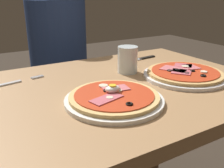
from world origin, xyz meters
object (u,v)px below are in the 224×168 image
pizza_across_left (185,74)px  water_glass_far (128,61)px  diner_person (60,74)px  pizza_foreground (114,98)px  knife (141,59)px  dining_table (114,122)px  fork (18,81)px

pizza_across_left → water_glass_far: bearing=133.2°
water_glass_far → diner_person: (-0.06, 0.62, -0.21)m
pizza_foreground → knife: (0.35, 0.34, -0.01)m
dining_table → fork: size_ratio=6.50×
fork → diner_person: diner_person is taller
dining_table → diner_person: 0.71m
dining_table → knife: bearing=39.0°
pizza_across_left → fork: 0.58m
fork → diner_person: size_ratio=0.13×
dining_table → fork: fork is taller
knife → diner_person: bearing=113.7°
dining_table → diner_person: diner_person is taller
pizza_across_left → diner_person: size_ratio=0.25×
knife → diner_person: diner_person is taller
pizza_foreground → fork: size_ratio=1.76×
pizza_across_left → knife: pizza_across_left is taller
pizza_across_left → fork: (-0.52, 0.25, -0.01)m
pizza_foreground → pizza_across_left: bearing=9.9°
pizza_foreground → diner_person: size_ratio=0.23×
dining_table → diner_person: bearing=85.2°
water_glass_far → dining_table: bearing=-141.5°
pizza_across_left → water_glass_far: (-0.14, 0.15, 0.03)m
water_glass_far → knife: bearing=39.3°
water_glass_far → diner_person: 0.66m
knife → dining_table: bearing=-141.0°
dining_table → water_glass_far: (0.11, 0.09, 0.18)m
water_glass_far → fork: 0.39m
pizza_foreground → pizza_across_left: (0.33, 0.06, -0.00)m
pizza_across_left → diner_person: diner_person is taller
knife → pizza_across_left: bearing=-93.4°
water_glass_far → diner_person: bearing=95.1°
pizza_foreground → fork: bearing=122.2°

